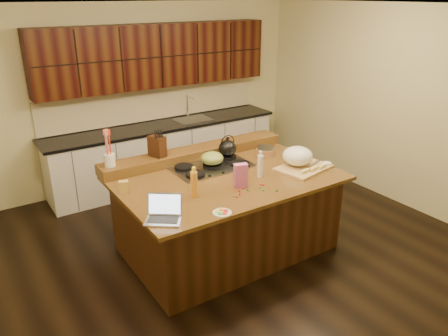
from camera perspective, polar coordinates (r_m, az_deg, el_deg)
room at (r=4.69m, az=0.34°, el=3.78°), size 5.52×5.02×2.72m
island at (r=5.03m, az=0.31°, el=-5.84°), size 2.40×1.60×0.92m
back_ledge at (r=5.37m, az=-3.80°, el=1.97°), size 2.40×0.30×0.12m
cooktop at (r=5.07m, az=-1.55°, el=0.21°), size 0.92×0.52×0.05m
back_counter at (r=6.80m, az=-7.99°, el=6.14°), size 3.70×0.66×2.40m
kettle at (r=5.27m, az=0.47°, el=2.60°), size 0.23×0.23×0.20m
green_bowl at (r=5.03m, az=-1.56°, el=1.29°), size 0.35×0.35×0.14m
laptop at (r=3.96m, az=-7.86°, el=-5.82°), size 0.40×0.39×0.22m
oil_bottle at (r=4.31m, az=-3.93°, el=-2.17°), size 0.09×0.09×0.27m
vinegar_bottle at (r=4.79m, az=4.74°, el=0.23°), size 0.08×0.08×0.25m
wooden_tray at (r=5.11m, az=9.78°, el=1.22°), size 0.68×0.55×0.24m
ramekin_a at (r=5.25m, az=13.31°, el=0.46°), size 0.13×0.13×0.04m
ramekin_b at (r=5.59m, az=9.46°, el=2.12°), size 0.13×0.13×0.04m
ramekin_c at (r=5.47m, az=10.73°, el=1.58°), size 0.12×0.12×0.04m
strainer_bowl at (r=5.47m, az=5.45°, el=2.11°), size 0.24×0.24×0.09m
kitchen_timer at (r=5.29m, az=12.19°, el=0.89°), size 0.08×0.08×0.07m
pink_bag at (r=4.53m, az=2.19°, el=-0.99°), size 0.15×0.11×0.26m
candy_plate at (r=4.04m, az=-0.25°, el=-5.86°), size 0.23×0.23×0.01m
package_box at (r=4.53m, az=-12.95°, el=-2.44°), size 0.11×0.09×0.13m
utensil_crock at (r=4.93m, az=-14.71°, el=1.00°), size 0.15×0.15×0.14m
knife_block at (r=5.10m, az=-8.73°, el=2.82°), size 0.18×0.23×0.24m
gumdrop_0 at (r=4.52m, az=2.58°, el=-2.67°), size 0.02×0.02×0.02m
gumdrop_1 at (r=4.49m, az=3.13°, el=-2.87°), size 0.02×0.02×0.02m
gumdrop_2 at (r=4.33m, az=1.72°, el=-3.80°), size 0.02×0.02×0.02m
gumdrop_3 at (r=4.50m, az=5.13°, el=-2.90°), size 0.02×0.02×0.02m
gumdrop_4 at (r=4.46m, az=2.02°, el=-3.03°), size 0.02×0.02×0.02m
gumdrop_5 at (r=4.36m, az=1.31°, el=-3.65°), size 0.02×0.02×0.02m
gumdrop_6 at (r=4.63m, az=4.87°, el=-2.14°), size 0.02×0.02×0.02m
gumdrop_7 at (r=4.50m, az=6.90°, el=-2.96°), size 0.02×0.02×0.02m
gumdrop_8 at (r=4.39m, az=2.06°, el=-3.44°), size 0.02×0.02×0.02m
gumdrop_9 at (r=4.54m, az=4.71°, el=-2.63°), size 0.02×0.02×0.02m
gumdrop_10 at (r=4.62m, az=5.22°, el=-2.20°), size 0.02×0.02×0.02m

